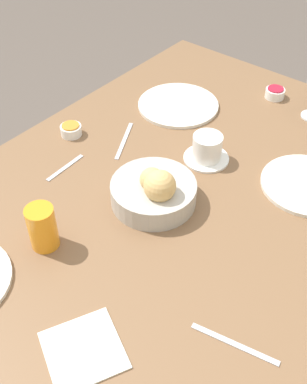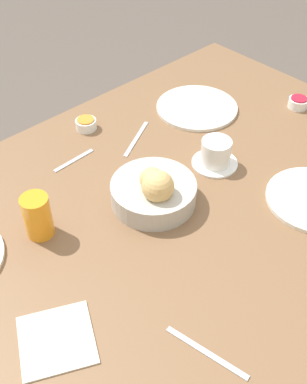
{
  "view_description": "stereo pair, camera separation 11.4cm",
  "coord_description": "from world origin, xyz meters",
  "px_view_note": "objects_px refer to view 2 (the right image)",
  "views": [
    {
      "loc": [
        0.64,
        0.48,
        1.54
      ],
      "look_at": [
        -0.01,
        -0.05,
        0.77
      ],
      "focal_mm": 45.0,
      "sensor_mm": 36.0,
      "label": 1
    },
    {
      "loc": [
        0.56,
        0.56,
        1.54
      ],
      "look_at": [
        -0.01,
        -0.05,
        0.77
      ],
      "focal_mm": 45.0,
      "sensor_mm": 36.0,
      "label": 2
    }
  ],
  "objects_px": {
    "jam_bowl_honey": "(86,124)",
    "fork_silver": "(136,139)",
    "juice_glass": "(38,216)",
    "coffee_cup": "(216,154)",
    "plate_near_left": "(197,107)",
    "knife_silver": "(206,352)",
    "spoon_coffee": "(74,160)",
    "bread_basket": "(154,191)",
    "jam_bowl_berry": "(298,103)",
    "napkin": "(57,340)"
  },
  "relations": [
    {
      "from": "spoon_coffee",
      "to": "juice_glass",
      "type": "bearing_deg",
      "value": 37.57
    },
    {
      "from": "juice_glass",
      "to": "jam_bowl_berry",
      "type": "bearing_deg",
      "value": 173.66
    },
    {
      "from": "jam_bowl_berry",
      "to": "knife_silver",
      "type": "bearing_deg",
      "value": 24.04
    },
    {
      "from": "fork_silver",
      "to": "jam_bowl_berry",
      "type": "bearing_deg",
      "value": 155.44
    },
    {
      "from": "jam_bowl_honey",
      "to": "fork_silver",
      "type": "relative_size",
      "value": 0.38
    },
    {
      "from": "coffee_cup",
      "to": "plate_near_left",
      "type": "bearing_deg",
      "value": -126.68
    },
    {
      "from": "bread_basket",
      "to": "knife_silver",
      "type": "relative_size",
      "value": 1.21
    },
    {
      "from": "juice_glass",
      "to": "spoon_coffee",
      "type": "xyz_separation_m",
      "value": [
        -0.21,
        -0.16,
        -0.05
      ]
    },
    {
      "from": "juice_glass",
      "to": "napkin",
      "type": "bearing_deg",
      "value": 62.44
    },
    {
      "from": "plate_near_left",
      "to": "jam_bowl_honey",
      "type": "relative_size",
      "value": 4.12
    },
    {
      "from": "jam_bowl_berry",
      "to": "knife_silver",
      "type": "distance_m",
      "value": 0.88
    },
    {
      "from": "jam_bowl_berry",
      "to": "knife_silver",
      "type": "relative_size",
      "value": 0.35
    },
    {
      "from": "fork_silver",
      "to": "knife_silver",
      "type": "xyz_separation_m",
      "value": [
        0.34,
        0.57,
        0.0
      ]
    },
    {
      "from": "plate_near_left",
      "to": "juice_glass",
      "type": "xyz_separation_m",
      "value": [
        0.63,
        0.11,
        0.05
      ]
    },
    {
      "from": "plate_near_left",
      "to": "spoon_coffee",
      "type": "relative_size",
      "value": 1.91
    },
    {
      "from": "juice_glass",
      "to": "bread_basket",
      "type": "bearing_deg",
      "value": 157.89
    },
    {
      "from": "juice_glass",
      "to": "coffee_cup",
      "type": "height_order",
      "value": "juice_glass"
    },
    {
      "from": "jam_bowl_honey",
      "to": "spoon_coffee",
      "type": "height_order",
      "value": "jam_bowl_honey"
    },
    {
      "from": "bread_basket",
      "to": "juice_glass",
      "type": "bearing_deg",
      "value": -22.11
    },
    {
      "from": "jam_bowl_berry",
      "to": "plate_near_left",
      "type": "bearing_deg",
      "value": -41.19
    },
    {
      "from": "juice_glass",
      "to": "jam_bowl_berry",
      "type": "relative_size",
      "value": 1.78
    },
    {
      "from": "plate_near_left",
      "to": "coffee_cup",
      "type": "relative_size",
      "value": 2.02
    },
    {
      "from": "coffee_cup",
      "to": "jam_bowl_honey",
      "type": "bearing_deg",
      "value": -67.45
    },
    {
      "from": "coffee_cup",
      "to": "napkin",
      "type": "height_order",
      "value": "coffee_cup"
    },
    {
      "from": "knife_silver",
      "to": "bread_basket",
      "type": "bearing_deg",
      "value": -119.46
    },
    {
      "from": "spoon_coffee",
      "to": "bread_basket",
      "type": "bearing_deg",
      "value": 100.05
    },
    {
      "from": "napkin",
      "to": "spoon_coffee",
      "type": "bearing_deg",
      "value": -129.56
    },
    {
      "from": "coffee_cup",
      "to": "knife_silver",
      "type": "bearing_deg",
      "value": 40.07
    },
    {
      "from": "coffee_cup",
      "to": "juice_glass",
      "type": "bearing_deg",
      "value": -12.64
    },
    {
      "from": "bread_basket",
      "to": "coffee_cup",
      "type": "height_order",
      "value": "bread_basket"
    },
    {
      "from": "plate_near_left",
      "to": "jam_bowl_honey",
      "type": "bearing_deg",
      "value": -25.51
    },
    {
      "from": "fork_silver",
      "to": "bread_basket",
      "type": "bearing_deg",
      "value": 57.88
    },
    {
      "from": "coffee_cup",
      "to": "jam_bowl_berry",
      "type": "height_order",
      "value": "coffee_cup"
    },
    {
      "from": "bread_basket",
      "to": "plate_near_left",
      "type": "relative_size",
      "value": 0.84
    },
    {
      "from": "jam_bowl_honey",
      "to": "napkin",
      "type": "xyz_separation_m",
      "value": [
        0.45,
        0.5,
        -0.01
      ]
    },
    {
      "from": "juice_glass",
      "to": "spoon_coffee",
      "type": "height_order",
      "value": "juice_glass"
    },
    {
      "from": "juice_glass",
      "to": "jam_bowl_honey",
      "type": "bearing_deg",
      "value": -141.64
    },
    {
      "from": "knife_silver",
      "to": "spoon_coffee",
      "type": "xyz_separation_m",
      "value": [
        -0.15,
        -0.61,
        0.0
      ]
    },
    {
      "from": "knife_silver",
      "to": "jam_bowl_honey",
      "type": "bearing_deg",
      "value": -110.58
    },
    {
      "from": "knife_silver",
      "to": "spoon_coffee",
      "type": "height_order",
      "value": "same"
    },
    {
      "from": "spoon_coffee",
      "to": "jam_bowl_berry",
      "type": "bearing_deg",
      "value": 158.68
    },
    {
      "from": "jam_bowl_berry",
      "to": "napkin",
      "type": "bearing_deg",
      "value": 8.77
    },
    {
      "from": "spoon_coffee",
      "to": "napkin",
      "type": "xyz_separation_m",
      "value": [
        0.34,
        0.41,
        0.0
      ]
    },
    {
      "from": "plate_near_left",
      "to": "juice_glass",
      "type": "relative_size",
      "value": 2.32
    },
    {
      "from": "plate_near_left",
      "to": "jam_bowl_honey",
      "type": "distance_m",
      "value": 0.34
    },
    {
      "from": "knife_silver",
      "to": "napkin",
      "type": "height_order",
      "value": "napkin"
    },
    {
      "from": "plate_near_left",
      "to": "fork_silver",
      "type": "height_order",
      "value": "plate_near_left"
    },
    {
      "from": "fork_silver",
      "to": "spoon_coffee",
      "type": "xyz_separation_m",
      "value": [
        0.18,
        -0.04,
        0.0
      ]
    },
    {
      "from": "juice_glass",
      "to": "knife_silver",
      "type": "relative_size",
      "value": 0.63
    },
    {
      "from": "plate_near_left",
      "to": "fork_silver",
      "type": "xyz_separation_m",
      "value": [
        0.24,
        -0.01,
        -0.0
      ]
    }
  ]
}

